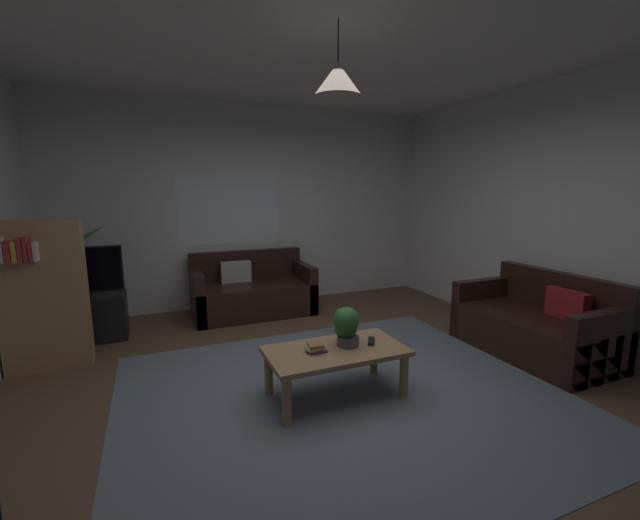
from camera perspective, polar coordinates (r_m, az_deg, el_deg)
floor at (r=3.62m, az=1.93°, el=-17.54°), size 5.36×5.58×0.02m
rug at (r=3.46m, az=3.40°, el=-18.73°), size 3.48×3.07×0.01m
wall_back at (r=5.89m, az=-9.63°, el=7.50°), size 5.48×0.06×2.84m
wall_right at (r=5.00m, az=31.65°, el=5.73°), size 0.06×5.58×2.84m
ceiling at (r=3.42m, az=2.26°, el=30.25°), size 5.36×5.58×0.02m
window_pane at (r=5.80m, az=-12.80°, el=6.90°), size 1.39×0.01×0.96m
couch_under_window at (r=5.53m, az=-9.59°, el=-4.68°), size 1.56×0.84×0.82m
couch_right_side at (r=4.70m, az=28.28°, el=-8.41°), size 0.84×1.47×0.82m
coffee_table at (r=3.31m, az=2.26°, el=-13.51°), size 1.11×0.59×0.41m
book_on_table_0 at (r=3.22m, az=-0.40°, el=-12.73°), size 0.15×0.09×0.02m
book_on_table_1 at (r=3.22m, az=-0.69°, el=-12.33°), size 0.16×0.12×0.02m
book_on_table_2 at (r=3.20m, az=-0.66°, el=-11.99°), size 0.12×0.13×0.03m
remote_on_table_0 at (r=3.43m, az=7.28°, el=-11.36°), size 0.13×0.16×0.02m
potted_plant_on_table at (r=3.30m, az=3.76°, el=-9.27°), size 0.21×0.23×0.33m
tv_stand at (r=5.21m, az=-30.68°, el=-7.20°), size 0.90×0.44×0.50m
tv at (r=5.07m, az=-31.25°, el=-1.45°), size 0.90×0.16×0.56m
potted_palm_corner at (r=5.58m, az=-31.91°, el=-2.51°), size 0.86×0.85×1.34m
bookshelf_corner at (r=4.48m, az=-34.68°, el=-4.01°), size 0.70×0.31×1.40m
pendant_lamp at (r=3.13m, az=2.55°, el=24.29°), size 0.34×0.34×0.51m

